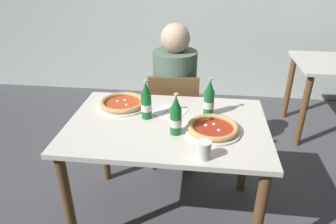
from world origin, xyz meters
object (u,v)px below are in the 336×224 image
Objects in this scene: diner_seated at (175,101)px; chair_behind_table at (174,115)px; beer_bottle_left at (209,100)px; paper_cup at (204,150)px; beer_bottle_center at (176,117)px; pizza_margherita_near at (213,128)px; beer_bottle_right at (146,102)px; napkin_with_cutlery at (171,112)px; pizza_marinara_far at (122,103)px; dining_table_main at (167,139)px.

chair_behind_table is at bearing -87.14° from diner_seated.
beer_bottle_left is 2.60× the size of paper_cup.
paper_cup is (0.16, -0.22, -0.06)m from beer_bottle_center.
beer_bottle_left is (-0.03, 0.21, 0.08)m from pizza_margherita_near.
beer_bottle_right is 1.06× the size of napkin_with_cutlery.
diner_seated is at bearing 117.04° from beer_bottle_left.
paper_cup is (-0.02, -0.47, -0.06)m from beer_bottle_left.
pizza_margherita_near and pizza_marinara_far have the same top height.
beer_bottle_left is 1.00× the size of beer_bottle_center.
dining_table_main is at bearing 119.99° from beer_bottle_center.
paper_cup is at bearing -53.58° from beer_bottle_center.
pizza_margherita_near is at bearing 111.23° from chair_behind_table.
chair_behind_table is 8.95× the size of paper_cup.
chair_behind_table reaches higher than napkin_with_cutlery.
diner_seated reaches higher than pizza_marinara_far.
beer_bottle_center is 2.60× the size of paper_cup.
napkin_with_cutlery is at bearing -8.44° from pizza_marinara_far.
pizza_margherita_near is at bearing -16.49° from beer_bottle_right.
beer_bottle_right is at bearing 75.93° from chair_behind_table.
diner_seated is at bearing 103.84° from paper_cup.
diner_seated is at bearing 92.88° from napkin_with_cutlery.
diner_seated reaches higher than dining_table_main.
chair_behind_table is at bearing 91.57° from dining_table_main.
beer_bottle_right is (0.19, -0.14, 0.08)m from pizza_marinara_far.
napkin_with_cutlery is at bearing 87.38° from dining_table_main.
beer_bottle_center is 1.06× the size of napkin_with_cutlery.
paper_cup reaches higher than dining_table_main.
dining_table_main is at bearing 166.98° from pizza_margherita_near.
pizza_marinara_far is at bearing 149.03° from dining_table_main.
pizza_margherita_near is (0.29, -0.72, 0.19)m from diner_seated.
chair_behind_table is 3.64× the size of napkin_with_cutlery.
chair_behind_table is 0.54m from napkin_with_cutlery.
dining_table_main is 3.73× the size of pizza_margherita_near.
pizza_marinara_far is at bearing 156.67° from pizza_margherita_near.
beer_bottle_left reaches higher than pizza_marinara_far.
pizza_margherita_near is at bearing -38.01° from napkin_with_cutlery.
beer_bottle_center is 0.26m from beer_bottle_right.
beer_bottle_center is at bearing 94.26° from chair_behind_table.
pizza_marinara_far is (-0.60, 0.26, -0.00)m from pizza_margherita_near.
beer_bottle_left is (0.26, -0.52, 0.27)m from diner_seated.
beer_bottle_left is at bearing 97.65° from pizza_margherita_near.
pizza_margherita_near is at bearing -68.01° from diner_seated.
chair_behind_table is at bearing 113.28° from pizza_margherita_near.
beer_bottle_left reaches higher than paper_cup.
chair_behind_table is 0.11m from diner_seated.
beer_bottle_right is at bearing 139.88° from beer_bottle_center.
beer_bottle_right is at bearing -35.89° from pizza_marinara_far.
beer_bottle_right is at bearing -167.43° from beer_bottle_left.
beer_bottle_center is 0.28m from paper_cup.
pizza_marinara_far is (-0.32, 0.19, 0.13)m from dining_table_main.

